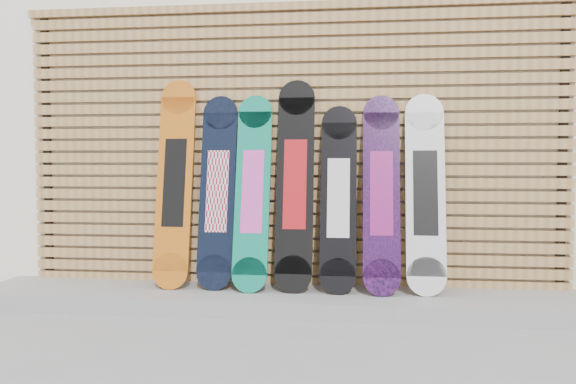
% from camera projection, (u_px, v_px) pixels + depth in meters
% --- Properties ---
extents(ground, '(80.00, 80.00, 0.00)m').
position_uv_depth(ground, '(298.00, 337.00, 3.44)').
color(ground, gray).
rests_on(ground, ground).
extents(building, '(12.00, 5.00, 3.60)m').
position_uv_depth(building, '(368.00, 102.00, 6.76)').
color(building, white).
rests_on(building, ground).
extents(concrete_step, '(4.60, 0.70, 0.12)m').
position_uv_depth(concrete_step, '(287.00, 300.00, 4.13)').
color(concrete_step, gray).
rests_on(concrete_step, ground).
extents(slat_wall, '(4.26, 0.08, 2.29)m').
position_uv_depth(slat_wall, '(291.00, 145.00, 4.36)').
color(slat_wall, '#A27743').
rests_on(slat_wall, ground).
extents(snowboard_0, '(0.27, 0.32, 1.60)m').
position_uv_depth(snowboard_0, '(175.00, 183.00, 4.29)').
color(snowboard_0, '#C26114').
rests_on(snowboard_0, concrete_step).
extents(snowboard_1, '(0.27, 0.31, 1.47)m').
position_uv_depth(snowboard_1, '(217.00, 191.00, 4.26)').
color(snowboard_1, black).
rests_on(snowboard_1, concrete_step).
extents(snowboard_2, '(0.26, 0.37, 1.47)m').
position_uv_depth(snowboard_2, '(253.00, 191.00, 4.20)').
color(snowboard_2, '#0C7C5E').
rests_on(snowboard_2, concrete_step).
extents(snowboard_3, '(0.28, 0.33, 1.58)m').
position_uv_depth(snowboard_3, '(295.00, 184.00, 4.17)').
color(snowboard_3, black).
rests_on(snowboard_3, concrete_step).
extents(snowboard_4, '(0.26, 0.34, 1.38)m').
position_uv_depth(snowboard_4, '(338.00, 198.00, 4.14)').
color(snowboard_4, black).
rests_on(snowboard_4, concrete_step).
extents(snowboard_5, '(0.27, 0.36, 1.46)m').
position_uv_depth(snowboard_5, '(381.00, 193.00, 4.09)').
color(snowboard_5, black).
rests_on(snowboard_5, concrete_step).
extents(snowboard_6, '(0.28, 0.32, 1.46)m').
position_uv_depth(snowboard_6, '(425.00, 193.00, 4.07)').
color(snowboard_6, silver).
rests_on(snowboard_6, concrete_step).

